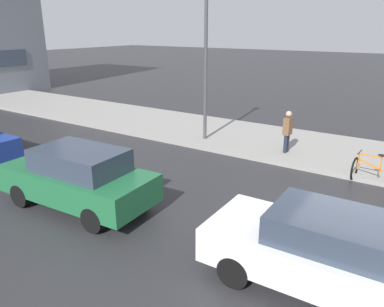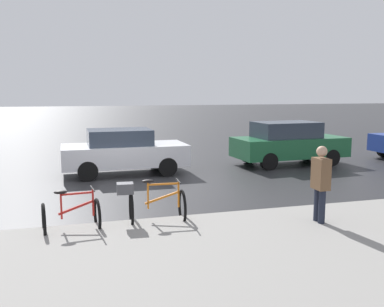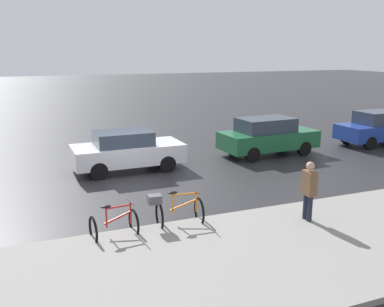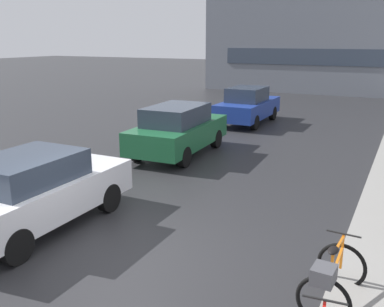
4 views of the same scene
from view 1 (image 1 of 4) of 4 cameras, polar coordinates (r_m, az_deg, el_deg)
The scene contains 7 objects.
ground_plane at distance 9.68m, azimuth 23.62°, elevation -11.81°, with size 140.00×140.00×0.00m, color #28282B.
sidewalk_kerb at distance 18.72m, azimuth -3.82°, elevation 4.49°, with size 4.80×60.00×0.14m, color gray.
bicycle_second at distance 12.86m, azimuth 26.53°, elevation -2.18°, with size 0.82×1.43×1.00m.
car_white at distance 7.46m, azimuth 19.05°, elevation -13.71°, with size 1.94×4.21×1.55m.
car_green at distance 10.48m, azimuth -16.94°, elevation -3.50°, with size 2.06×4.40×1.66m.
pedestrian at distance 14.45m, azimuth 14.33°, elevation 3.36°, with size 0.41×0.25×1.73m.
streetlamp at distance 15.36m, azimuth 2.13°, elevation 17.11°, with size 0.43×0.43×6.33m.
Camera 1 is at (-8.42, -1.01, 4.67)m, focal length 35.00 mm.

